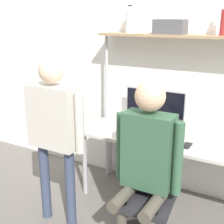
{
  "coord_description": "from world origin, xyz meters",
  "views": [
    {
      "loc": [
        0.79,
        -2.47,
        1.89
      ],
      "look_at": [
        -0.5,
        -0.17,
        1.09
      ],
      "focal_mm": 50.0,
      "sensor_mm": 36.0,
      "label": 1
    }
  ],
  "objects_px": {
    "cell_phone": "(187,145)",
    "bottle_red": "(224,22)",
    "person_seated": "(146,155)",
    "person_standing": "(54,123)",
    "laptop": "(165,136)",
    "office_chair": "(146,214)",
    "storage_box": "(170,27)",
    "monitor": "(155,107)",
    "bottle_clear": "(130,21)"
  },
  "relations": [
    {
      "from": "office_chair",
      "to": "storage_box",
      "type": "height_order",
      "value": "storage_box"
    },
    {
      "from": "cell_phone",
      "to": "storage_box",
      "type": "relative_size",
      "value": 0.5
    },
    {
      "from": "person_seated",
      "to": "storage_box",
      "type": "bearing_deg",
      "value": 100.84
    },
    {
      "from": "person_standing",
      "to": "storage_box",
      "type": "height_order",
      "value": "storage_box"
    },
    {
      "from": "office_chair",
      "to": "bottle_red",
      "type": "distance_m",
      "value": 1.83
    },
    {
      "from": "monitor",
      "to": "bottle_red",
      "type": "bearing_deg",
      "value": 0.4
    },
    {
      "from": "person_seated",
      "to": "storage_box",
      "type": "distance_m",
      "value": 1.33
    },
    {
      "from": "laptop",
      "to": "storage_box",
      "type": "distance_m",
      "value": 1.06
    },
    {
      "from": "cell_phone",
      "to": "laptop",
      "type": "bearing_deg",
      "value": -179.14
    },
    {
      "from": "storage_box",
      "to": "monitor",
      "type": "bearing_deg",
      "value": -177.95
    },
    {
      "from": "bottle_clear",
      "to": "storage_box",
      "type": "height_order",
      "value": "bottle_clear"
    },
    {
      "from": "cell_phone",
      "to": "person_standing",
      "type": "bearing_deg",
      "value": -146.05
    },
    {
      "from": "cell_phone",
      "to": "bottle_clear",
      "type": "height_order",
      "value": "bottle_clear"
    },
    {
      "from": "bottle_clear",
      "to": "bottle_red",
      "type": "distance_m",
      "value": 0.94
    },
    {
      "from": "cell_phone",
      "to": "person_standing",
      "type": "xyz_separation_m",
      "value": [
        -1.01,
        -0.68,
        0.26
      ]
    },
    {
      "from": "cell_phone",
      "to": "bottle_clear",
      "type": "relative_size",
      "value": 0.54
    },
    {
      "from": "bottle_red",
      "to": "storage_box",
      "type": "height_order",
      "value": "bottle_red"
    },
    {
      "from": "office_chair",
      "to": "bottle_red",
      "type": "xyz_separation_m",
      "value": [
        0.33,
        0.87,
        1.57
      ]
    },
    {
      "from": "cell_phone",
      "to": "person_seated",
      "type": "distance_m",
      "value": 0.63
    },
    {
      "from": "bottle_red",
      "to": "cell_phone",
      "type": "bearing_deg",
      "value": -117.22
    },
    {
      "from": "storage_box",
      "to": "bottle_clear",
      "type": "bearing_deg",
      "value": 180.0
    },
    {
      "from": "office_chair",
      "to": "bottle_clear",
      "type": "xyz_separation_m",
      "value": [
        -0.61,
        0.87,
        1.57
      ]
    },
    {
      "from": "person_standing",
      "to": "bottle_clear",
      "type": "distance_m",
      "value": 1.34
    },
    {
      "from": "storage_box",
      "to": "person_standing",
      "type": "bearing_deg",
      "value": -123.89
    },
    {
      "from": "monitor",
      "to": "storage_box",
      "type": "xyz_separation_m",
      "value": [
        0.12,
        0.0,
        0.83
      ]
    },
    {
      "from": "monitor",
      "to": "bottle_red",
      "type": "distance_m",
      "value": 1.08
    },
    {
      "from": "bottle_red",
      "to": "laptop",
      "type": "bearing_deg",
      "value": -139.98
    },
    {
      "from": "laptop",
      "to": "bottle_clear",
      "type": "bearing_deg",
      "value": 149.37
    },
    {
      "from": "monitor",
      "to": "storage_box",
      "type": "height_order",
      "value": "storage_box"
    },
    {
      "from": "monitor",
      "to": "person_standing",
      "type": "relative_size",
      "value": 0.42
    },
    {
      "from": "monitor",
      "to": "storage_box",
      "type": "relative_size",
      "value": 2.21
    },
    {
      "from": "person_seated",
      "to": "bottle_red",
      "type": "bearing_deg",
      "value": 70.42
    },
    {
      "from": "office_chair",
      "to": "storage_box",
      "type": "distance_m",
      "value": 1.76
    },
    {
      "from": "person_standing",
      "to": "person_seated",
      "type": "bearing_deg",
      "value": 5.68
    },
    {
      "from": "cell_phone",
      "to": "storage_box",
      "type": "distance_m",
      "value": 1.16
    },
    {
      "from": "laptop",
      "to": "storage_box",
      "type": "bearing_deg",
      "value": 109.24
    },
    {
      "from": "monitor",
      "to": "laptop",
      "type": "bearing_deg",
      "value": -53.7
    },
    {
      "from": "laptop",
      "to": "cell_phone",
      "type": "height_order",
      "value": "laptop"
    },
    {
      "from": "monitor",
      "to": "bottle_clear",
      "type": "distance_m",
      "value": 0.93
    },
    {
      "from": "cell_phone",
      "to": "bottle_red",
      "type": "relative_size",
      "value": 0.53
    },
    {
      "from": "laptop",
      "to": "office_chair",
      "type": "xyz_separation_m",
      "value": [
        0.06,
        -0.55,
        -0.52
      ]
    },
    {
      "from": "monitor",
      "to": "person_standing",
      "type": "height_order",
      "value": "person_standing"
    },
    {
      "from": "bottle_clear",
      "to": "bottle_red",
      "type": "bearing_deg",
      "value": -0.0
    },
    {
      "from": "office_chair",
      "to": "person_seated",
      "type": "height_order",
      "value": "person_seated"
    },
    {
      "from": "monitor",
      "to": "bottle_red",
      "type": "relative_size",
      "value": 2.34
    },
    {
      "from": "laptop",
      "to": "monitor",
      "type": "bearing_deg",
      "value": 126.3
    },
    {
      "from": "bottle_red",
      "to": "storage_box",
      "type": "distance_m",
      "value": 0.5
    },
    {
      "from": "monitor",
      "to": "office_chair",
      "type": "distance_m",
      "value": 1.15
    },
    {
      "from": "laptop",
      "to": "storage_box",
      "type": "xyz_separation_m",
      "value": [
        -0.11,
        0.33,
        1.0
      ]
    },
    {
      "from": "monitor",
      "to": "storage_box",
      "type": "distance_m",
      "value": 0.83
    }
  ]
}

